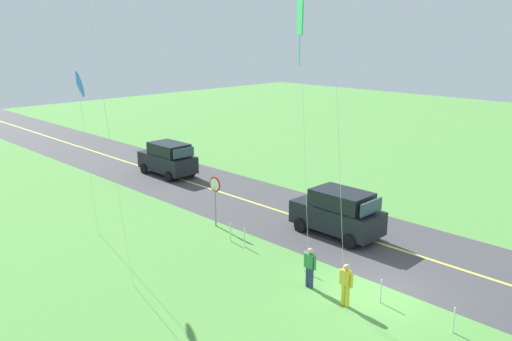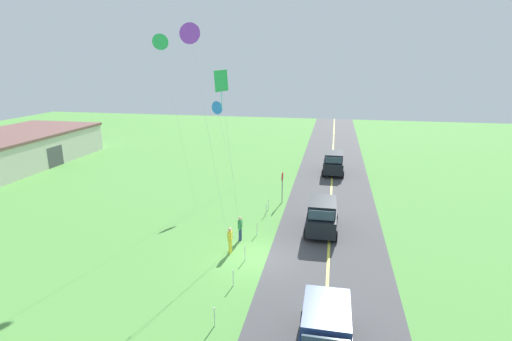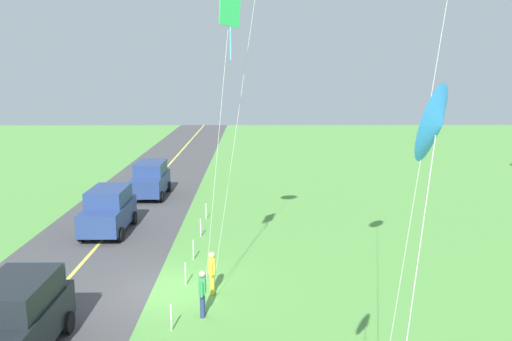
{
  "view_description": "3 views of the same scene",
  "coord_description": "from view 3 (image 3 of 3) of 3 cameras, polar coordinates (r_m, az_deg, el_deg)",
  "views": [
    {
      "loc": [
        -9.24,
        15.73,
        9.42
      ],
      "look_at": [
        3.64,
        2.92,
        4.57
      ],
      "focal_mm": 36.38,
      "sensor_mm": 36.0,
      "label": 1
    },
    {
      "loc": [
        -20.36,
        -3.9,
        10.99
      ],
      "look_at": [
        2.65,
        0.68,
        4.52
      ],
      "focal_mm": 27.58,
      "sensor_mm": 36.0,
      "label": 2
    },
    {
      "loc": [
        18.15,
        3.25,
        8.03
      ],
      "look_at": [
        3.45,
        3.35,
        5.21
      ],
      "focal_mm": 36.44,
      "sensor_mm": 36.0,
      "label": 3
    }
  ],
  "objects": [
    {
      "name": "car_suv_foreground",
      "position": [
        16.69,
        -24.87,
        -14.55
      ],
      "size": [
        4.4,
        2.12,
        2.24
      ],
      "color": "black",
      "rests_on": "ground"
    },
    {
      "name": "fence_post_1",
      "position": [
        25.83,
        -6.1,
        -6.26
      ],
      "size": [
        0.05,
        0.05,
        0.9
      ],
      "primitive_type": "cylinder",
      "color": "silver",
      "rests_on": "ground"
    },
    {
      "name": "asphalt_road",
      "position": [
        21.13,
        -20.94,
        -12.22
      ],
      "size": [
        120.0,
        7.0,
        0.0
      ],
      "primitive_type": "cube",
      "color": "#424244",
      "rests_on": "ground"
    },
    {
      "name": "fence_post_4",
      "position": [
        17.08,
        -9.3,
        -15.64
      ],
      "size": [
        0.05,
        0.05,
        0.9
      ],
      "primitive_type": "cylinder",
      "color": "silver",
      "rests_on": "ground"
    },
    {
      "name": "ground_plane",
      "position": [
        20.13,
        -9.92,
        -12.97
      ],
      "size": [
        120.0,
        120.0,
        0.1
      ],
      "primitive_type": "cube",
      "color": "#549342"
    },
    {
      "name": "road_centre_stripe",
      "position": [
        21.13,
        -20.94,
        -12.21
      ],
      "size": [
        120.0,
        0.16,
        0.0
      ],
      "primitive_type": "cube",
      "color": "#E5E04C",
      "rests_on": "asphalt_road"
    },
    {
      "name": "kite_blue_mid",
      "position": [
        16.29,
        -2.91,
        16.97
      ],
      "size": [
        0.79,
        1.33,
        10.59
      ],
      "color": "silver",
      "rests_on": "ground"
    },
    {
      "name": "fence_post_2",
      "position": [
        22.79,
        -6.89,
        -8.64
      ],
      "size": [
        0.05,
        0.05,
        0.9
      ],
      "primitive_type": "cylinder",
      "color": "silver",
      "rests_on": "ground"
    },
    {
      "name": "person_adult_companion",
      "position": [
        17.68,
        -5.91,
        -13.11
      ],
      "size": [
        0.58,
        0.22,
        1.6
      ],
      "rotation": [
        0.0,
        0.0,
        2.71
      ],
      "color": "navy",
      "rests_on": "ground"
    },
    {
      "name": "kite_yellow_high",
      "position": [
        7.39,
        19.25,
        4.66
      ],
      "size": [
        2.21,
        1.63,
        7.89
      ],
      "color": "silver",
      "rests_on": "ground"
    },
    {
      "name": "person_adult_near",
      "position": [
        19.3,
        -4.85,
        -10.98
      ],
      "size": [
        0.58,
        0.22,
        1.6
      ],
      "rotation": [
        0.0,
        0.0,
        5.45
      ],
      "color": "yellow",
      "rests_on": "ground"
    },
    {
      "name": "car_parked_west_near",
      "position": [
        27.25,
        -15.89,
        -4.17
      ],
      "size": [
        4.4,
        2.12,
        2.24
      ],
      "color": "navy",
      "rests_on": "ground"
    },
    {
      "name": "fence_post_3",
      "position": [
        20.28,
        -7.75,
        -11.19
      ],
      "size": [
        0.05,
        0.05,
        0.9
      ],
      "primitive_type": "cylinder",
      "color": "silver",
      "rests_on": "ground"
    },
    {
      "name": "car_parked_west_far",
      "position": [
        34.32,
        -11.51,
        -0.91
      ],
      "size": [
        4.4,
        2.12,
        2.24
      ],
      "color": "navy",
      "rests_on": "ground"
    },
    {
      "name": "fence_post_0",
      "position": [
        28.74,
        -5.51,
        -4.47
      ],
      "size": [
        0.05,
        0.05,
        0.9
      ],
      "primitive_type": "cylinder",
      "color": "silver",
      "rests_on": "ground"
    }
  ]
}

